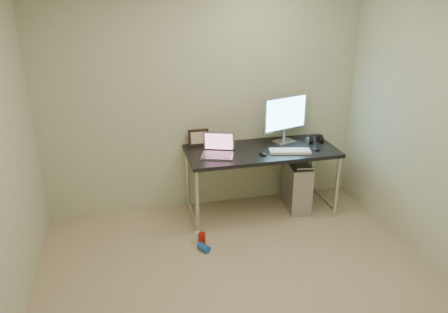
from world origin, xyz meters
TOP-DOWN VIEW (x-y plane):
  - floor at (0.00, 0.00)m, footprint 3.50×3.50m
  - wall_back at (0.00, 1.75)m, footprint 3.50×0.02m
  - desk at (0.55, 1.40)m, footprint 1.61×0.71m
  - tower_computer at (0.99, 1.42)m, footprint 0.29×0.54m
  - cable_a at (0.94, 1.70)m, footprint 0.01×0.16m
  - cable_b at (1.03, 1.68)m, footprint 0.02×0.11m
  - can_red at (-0.22, 0.87)m, footprint 0.08×0.08m
  - can_white at (-0.25, 0.91)m, footprint 0.08×0.08m
  - can_blue at (-0.22, 0.77)m, footprint 0.12×0.14m
  - laptop at (0.06, 1.36)m, footprint 0.39×0.36m
  - monitor at (0.87, 1.56)m, footprint 0.55×0.23m
  - keyboard at (0.81, 1.25)m, footprint 0.45×0.23m
  - mouse_right at (1.12, 1.25)m, footprint 0.08×0.12m
  - mouse_left at (0.51, 1.24)m, footprint 0.10×0.12m
  - headphones at (1.19, 1.46)m, footprint 0.18×0.11m
  - picture_frame at (-0.08, 1.68)m, footprint 0.23×0.07m
  - webcam at (0.10, 1.64)m, footprint 0.04×0.03m

SIDE VIEW (x-z plane):
  - floor at x=0.00m, z-range 0.00..0.00m
  - can_blue at x=-0.22m, z-range 0.00..0.07m
  - can_white at x=-0.25m, z-range 0.00..0.12m
  - can_red at x=-0.22m, z-range 0.00..0.13m
  - tower_computer at x=0.99m, z-range -0.02..0.56m
  - cable_b at x=1.03m, z-range 0.02..0.74m
  - cable_a at x=0.94m, z-range 0.06..0.74m
  - desk at x=0.55m, z-range 0.30..1.05m
  - keyboard at x=0.81m, z-range 0.75..0.78m
  - mouse_left at x=0.51m, z-range 0.75..0.79m
  - mouse_right at x=1.12m, z-range 0.75..0.79m
  - headphones at x=1.19m, z-range 0.72..0.84m
  - laptop at x=0.06m, z-range 0.69..0.91m
  - webcam at x=0.10m, z-range 0.78..0.89m
  - picture_frame at x=-0.08m, z-range 0.75..0.93m
  - monitor at x=0.87m, z-range 0.80..1.33m
  - wall_back at x=0.00m, z-range 0.00..2.50m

